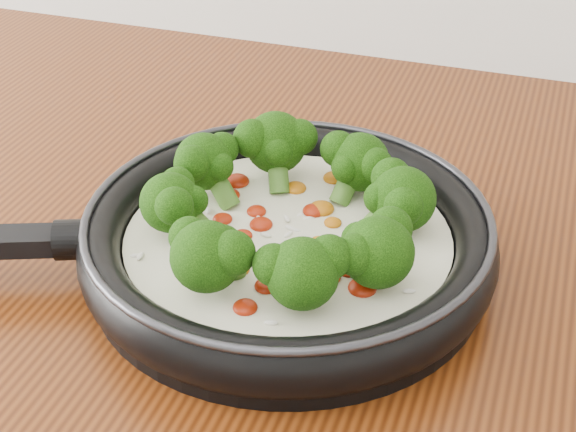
% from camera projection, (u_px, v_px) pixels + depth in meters
% --- Properties ---
extents(skillet, '(0.52, 0.41, 0.09)m').
position_uv_depth(skillet, '(285.00, 235.00, 0.65)').
color(skillet, black).
rests_on(skillet, counter).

